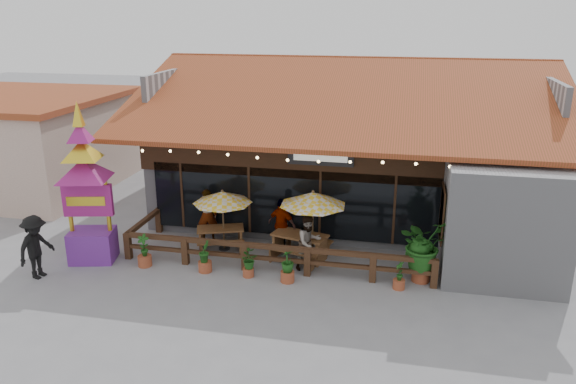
% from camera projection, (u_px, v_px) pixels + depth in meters
% --- Properties ---
extents(ground, '(100.00, 100.00, 0.00)m').
position_uv_depth(ground, '(326.00, 270.00, 17.76)').
color(ground, gray).
rests_on(ground, ground).
extents(restaurant_building, '(15.50, 14.73, 6.09)m').
position_uv_depth(restaurant_building, '(356.00, 153.00, 23.17)').
color(restaurant_building, '#AAAAAF').
rests_on(restaurant_building, ground).
extents(patio_railing, '(10.00, 2.60, 0.92)m').
position_uv_depth(patio_railing, '(254.00, 249.00, 17.77)').
color(patio_railing, '#4A311A').
rests_on(patio_railing, ground).
extents(neighbor_building, '(8.40, 8.40, 4.22)m').
position_uv_depth(neighbor_building, '(21.00, 141.00, 25.66)').
color(neighbor_building, beige).
rests_on(neighbor_building, ground).
extents(umbrella_left, '(2.51, 2.51, 2.15)m').
position_uv_depth(umbrella_left, '(222.00, 198.00, 18.73)').
color(umbrella_left, brown).
rests_on(umbrella_left, ground).
extents(umbrella_right, '(2.81, 2.81, 2.35)m').
position_uv_depth(umbrella_right, '(313.00, 199.00, 18.03)').
color(umbrella_right, brown).
rests_on(umbrella_right, ground).
extents(picnic_table_left, '(1.94, 1.80, 0.76)m').
position_uv_depth(picnic_table_left, '(221.00, 234.00, 19.21)').
color(picnic_table_left, brown).
rests_on(picnic_table_left, ground).
extents(picnic_table_right, '(2.11, 1.94, 0.86)m').
position_uv_depth(picnic_table_right, '(300.00, 242.00, 18.41)').
color(picnic_table_right, brown).
rests_on(picnic_table_right, ground).
extents(thai_sign_tower, '(2.50, 2.50, 5.63)m').
position_uv_depth(thai_sign_tower, '(85.00, 173.00, 17.55)').
color(thai_sign_tower, '#6E2895').
rests_on(thai_sign_tower, ground).
extents(tropical_plant, '(1.95, 1.93, 2.04)m').
position_uv_depth(tropical_plant, '(423.00, 245.00, 16.68)').
color(tropical_plant, '#994629').
rests_on(tropical_plant, ground).
extents(diner_a, '(0.79, 0.61, 1.91)m').
position_uv_depth(diner_a, '(207.00, 215.00, 19.78)').
color(diner_a, '#381E11').
rests_on(diner_a, ground).
extents(diner_b, '(1.10, 1.09, 1.79)m').
position_uv_depth(diner_b, '(309.00, 242.00, 17.60)').
color(diner_b, '#381E11').
rests_on(diner_b, ground).
extents(diner_c, '(1.16, 0.81, 1.83)m').
position_uv_depth(diner_c, '(282.00, 225.00, 19.00)').
color(diner_c, '#381E11').
rests_on(diner_c, ground).
extents(pedestrian, '(0.95, 1.40, 2.00)m').
position_uv_depth(pedestrian, '(36.00, 247.00, 16.98)').
color(pedestrian, black).
rests_on(pedestrian, ground).
extents(planter_a, '(0.44, 0.44, 1.08)m').
position_uv_depth(planter_a, '(144.00, 253.00, 17.90)').
color(planter_a, '#994629').
rests_on(planter_a, ground).
extents(planter_b, '(0.43, 0.43, 1.04)m').
position_uv_depth(planter_b, '(205.00, 258.00, 17.51)').
color(planter_b, '#994629').
rests_on(planter_b, ground).
extents(planter_c, '(0.67, 0.65, 0.85)m').
position_uv_depth(planter_c, '(248.00, 262.00, 17.18)').
color(planter_c, '#994629').
rests_on(planter_c, ground).
extents(planter_d, '(0.55, 0.55, 1.03)m').
position_uv_depth(planter_d, '(287.00, 267.00, 16.83)').
color(planter_d, '#994629').
rests_on(planter_d, ground).
extents(planter_e, '(0.36, 0.36, 0.87)m').
position_uv_depth(planter_e, '(399.00, 277.00, 16.45)').
color(planter_e, '#994629').
rests_on(planter_e, ground).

